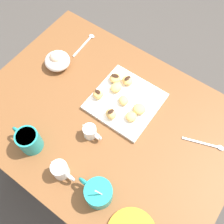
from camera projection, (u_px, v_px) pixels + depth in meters
The scene contains 22 objects.
ground_plane at pixel (108, 167), 1.69m from camera, with size 8.00×8.00×0.00m, color #423D38.
dining_table at pixel (106, 131), 1.18m from camera, with size 1.07×0.79×0.70m.
pastry_plate_square at pixel (125, 101), 1.10m from camera, with size 0.27×0.27×0.02m, color white.
coffee_mug_teal_left at pixel (98, 193), 0.89m from camera, with size 0.13×0.10×0.13m.
coffee_mug_teal_right at pixel (29, 140), 0.97m from camera, with size 0.13×0.09×0.10m.
cream_pitcher_white at pixel (61, 170), 0.93m from camera, with size 0.10×0.06×0.07m.
ice_cream_bowl at pixel (57, 60), 1.16m from camera, with size 0.11×0.11×0.08m.
chocolate_sauce_pitcher at pixel (90, 131), 1.01m from camera, with size 0.09×0.05×0.06m.
loose_spoon_near_saucer at pixel (86, 42), 1.25m from camera, with size 0.03×0.16×0.01m.
loose_spoon_by_plate at pixel (208, 145), 1.01m from camera, with size 0.16×0.06×0.01m.
beignet_0 at pixel (115, 78), 1.12m from camera, with size 0.05×0.05×0.03m, color #E5B260.
chocolate_drizzle_0 at pixel (115, 76), 1.11m from camera, with size 0.03×0.02×0.01m, color black.
beignet_1 at pixel (116, 87), 1.10m from camera, with size 0.05×0.04×0.03m, color #E5B260.
beignet_2 at pixel (111, 114), 1.04m from camera, with size 0.04×0.05×0.04m, color #E5B260.
chocolate_drizzle_2 at pixel (111, 111), 1.02m from camera, with size 0.03×0.02×0.01m, color black.
beignet_3 at pixel (123, 100), 1.07m from camera, with size 0.04×0.05×0.03m, color #E5B260.
beignet_4 at pixel (127, 81), 1.12m from camera, with size 0.04×0.05×0.03m, color #E5B260.
chocolate_drizzle_4 at pixel (128, 78), 1.10m from camera, with size 0.03×0.02×0.01m, color black.
beignet_5 at pixel (131, 117), 1.04m from camera, with size 0.05×0.05×0.03m, color #E5B260.
beignet_6 at pixel (139, 109), 1.05m from camera, with size 0.05×0.05×0.03m, color #E5B260.
beignet_7 at pixel (98, 94), 1.08m from camera, with size 0.04×0.04×0.04m, color #E5B260.
chocolate_drizzle_7 at pixel (98, 92), 1.06m from camera, with size 0.03×0.02×0.01m, color black.
Camera 1 is at (-0.30, 0.36, 1.66)m, focal length 41.97 mm.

